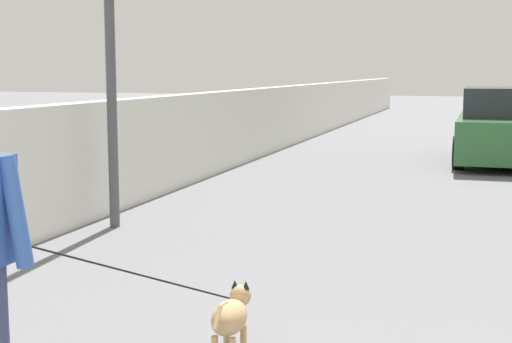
% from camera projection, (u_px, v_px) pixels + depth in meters
% --- Properties ---
extents(ground_plane, '(80.00, 80.00, 0.00)m').
position_uv_depth(ground_plane, '(401.00, 161.00, 15.48)').
color(ground_plane, slate).
extents(wall_left, '(48.00, 0.30, 1.49)m').
position_uv_depth(wall_left, '(229.00, 129.00, 14.42)').
color(wall_left, silver).
rests_on(wall_left, ground).
extents(dog, '(1.61, 1.07, 1.06)m').
position_uv_depth(dog, '(230.00, 315.00, 4.89)').
color(dog, tan).
rests_on(dog, ground).
extents(car_near, '(4.21, 1.80, 1.54)m').
position_uv_depth(car_near, '(502.00, 128.00, 15.03)').
color(car_near, '#336B38').
rests_on(car_near, ground).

